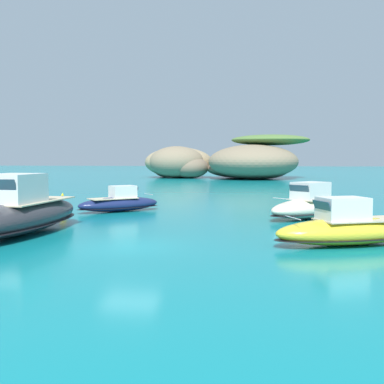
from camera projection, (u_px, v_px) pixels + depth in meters
name	position (u px, v px, depth m)	size (l,w,h in m)	color
ground_plane	(130.00, 246.00, 20.23)	(400.00, 400.00, 0.00)	#0F7F89
islet_large	(253.00, 162.00, 86.44)	(22.56, 25.62, 8.16)	#84755B
islet_small	(179.00, 163.00, 90.86)	(17.78, 17.75, 6.05)	#9E8966
motorboat_charcoal	(20.00, 214.00, 23.51)	(3.62, 10.45, 3.03)	#2D2D33
motorboat_yellow	(349.00, 229.00, 20.58)	(7.38, 4.64, 2.10)	yellow
motorboat_cream	(314.00, 206.00, 29.90)	(7.07, 7.18, 2.29)	beige
motorboat_navy	(119.00, 203.00, 33.45)	(5.89, 5.44, 1.83)	navy
channel_buoy	(63.00, 209.00, 31.66)	(0.56, 0.56, 1.48)	yellow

